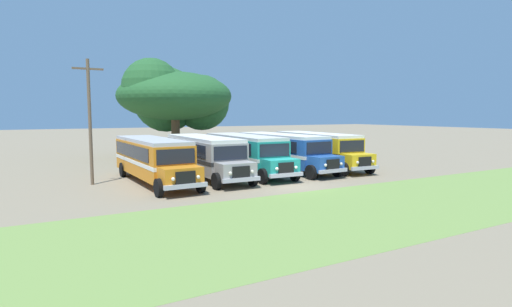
{
  "coord_description": "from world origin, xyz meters",
  "views": [
    {
      "loc": [
        -14.07,
        -20.31,
        4.41
      ],
      "look_at": [
        0.0,
        4.47,
        1.6
      ],
      "focal_mm": 28.27,
      "sensor_mm": 36.0,
      "label": 1
    }
  ],
  "objects_px": {
    "parked_bus_slot_0": "(153,158)",
    "broad_shade_tree": "(174,97)",
    "parked_bus_slot_4": "(318,148)",
    "parked_bus_slot_1": "(205,154)",
    "parked_bus_slot_2": "(245,152)",
    "parked_bus_slot_3": "(283,150)",
    "utility_pole": "(90,118)"
  },
  "relations": [
    {
      "from": "parked_bus_slot_0",
      "to": "broad_shade_tree",
      "type": "bearing_deg",
      "value": 155.27
    },
    {
      "from": "parked_bus_slot_0",
      "to": "parked_bus_slot_4",
      "type": "xyz_separation_m",
      "value": [
        13.89,
        0.59,
        0.0
      ]
    },
    {
      "from": "parked_bus_slot_1",
      "to": "parked_bus_slot_2",
      "type": "distance_m",
      "value": 3.35
    },
    {
      "from": "parked_bus_slot_3",
      "to": "utility_pole",
      "type": "distance_m",
      "value": 14.25
    },
    {
      "from": "parked_bus_slot_0",
      "to": "utility_pole",
      "type": "bearing_deg",
      "value": -105.56
    },
    {
      "from": "parked_bus_slot_3",
      "to": "parked_bus_slot_4",
      "type": "xyz_separation_m",
      "value": [
        3.47,
        0.01,
        0.0
      ]
    },
    {
      "from": "parked_bus_slot_0",
      "to": "parked_bus_slot_2",
      "type": "height_order",
      "value": "same"
    },
    {
      "from": "parked_bus_slot_3",
      "to": "broad_shade_tree",
      "type": "relative_size",
      "value": 0.9
    },
    {
      "from": "parked_bus_slot_1",
      "to": "parked_bus_slot_4",
      "type": "relative_size",
      "value": 1.0
    },
    {
      "from": "broad_shade_tree",
      "to": "utility_pole",
      "type": "relative_size",
      "value": 1.57
    },
    {
      "from": "parked_bus_slot_1",
      "to": "utility_pole",
      "type": "bearing_deg",
      "value": -92.9
    },
    {
      "from": "parked_bus_slot_2",
      "to": "broad_shade_tree",
      "type": "xyz_separation_m",
      "value": [
        -0.74,
        14.16,
        4.54
      ]
    },
    {
      "from": "parked_bus_slot_3",
      "to": "broad_shade_tree",
      "type": "bearing_deg",
      "value": -166.53
    },
    {
      "from": "parked_bus_slot_4",
      "to": "utility_pole",
      "type": "relative_size",
      "value": 1.41
    },
    {
      "from": "parked_bus_slot_0",
      "to": "parked_bus_slot_3",
      "type": "relative_size",
      "value": 1.0
    },
    {
      "from": "parked_bus_slot_3",
      "to": "utility_pole",
      "type": "relative_size",
      "value": 1.41
    },
    {
      "from": "parked_bus_slot_3",
      "to": "parked_bus_slot_4",
      "type": "relative_size",
      "value": 1.0
    },
    {
      "from": "parked_bus_slot_2",
      "to": "broad_shade_tree",
      "type": "bearing_deg",
      "value": -175.26
    },
    {
      "from": "parked_bus_slot_1",
      "to": "parked_bus_slot_3",
      "type": "xyz_separation_m",
      "value": [
        6.66,
        0.2,
        0.0
      ]
    },
    {
      "from": "parked_bus_slot_4",
      "to": "utility_pole",
      "type": "distance_m",
      "value": 17.68
    },
    {
      "from": "parked_bus_slot_3",
      "to": "broad_shade_tree",
      "type": "height_order",
      "value": "broad_shade_tree"
    },
    {
      "from": "parked_bus_slot_2",
      "to": "utility_pole",
      "type": "relative_size",
      "value": 1.4
    },
    {
      "from": "parked_bus_slot_0",
      "to": "parked_bus_slot_2",
      "type": "distance_m",
      "value": 7.13
    },
    {
      "from": "utility_pole",
      "to": "broad_shade_tree",
      "type": "bearing_deg",
      "value": 54.32
    },
    {
      "from": "parked_bus_slot_4",
      "to": "broad_shade_tree",
      "type": "distance_m",
      "value": 16.7
    },
    {
      "from": "broad_shade_tree",
      "to": "parked_bus_slot_2",
      "type": "bearing_deg",
      "value": -87.0
    },
    {
      "from": "parked_bus_slot_0",
      "to": "parked_bus_slot_4",
      "type": "distance_m",
      "value": 13.9
    },
    {
      "from": "parked_bus_slot_3",
      "to": "parked_bus_slot_4",
      "type": "height_order",
      "value": "same"
    },
    {
      "from": "parked_bus_slot_4",
      "to": "parked_bus_slot_0",
      "type": "bearing_deg",
      "value": -84.42
    },
    {
      "from": "parked_bus_slot_1",
      "to": "utility_pole",
      "type": "relative_size",
      "value": 1.4
    },
    {
      "from": "parked_bus_slot_2",
      "to": "parked_bus_slot_3",
      "type": "bearing_deg",
      "value": 90.98
    },
    {
      "from": "parked_bus_slot_1",
      "to": "parked_bus_slot_0",
      "type": "bearing_deg",
      "value": -83.01
    }
  ]
}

